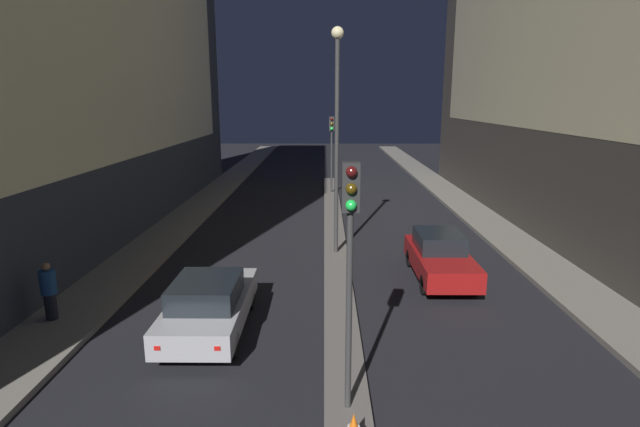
% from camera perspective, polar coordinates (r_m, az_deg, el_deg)
% --- Properties ---
extents(median_strip, '(0.94, 32.79, 0.13)m').
position_cam_1_polar(median_strip, '(22.66, 1.67, -2.51)').
color(median_strip, '#66605B').
rests_on(median_strip, ground).
extents(traffic_light_near, '(0.32, 0.42, 4.89)m').
position_cam_1_polar(traffic_light_near, '(9.13, 3.46, -2.33)').
color(traffic_light_near, '#383838').
rests_on(traffic_light_near, median_strip).
extents(traffic_light_mid, '(0.32, 0.42, 4.89)m').
position_cam_1_polar(traffic_light_mid, '(32.39, 1.34, 8.69)').
color(traffic_light_mid, '#383838').
rests_on(traffic_light_mid, median_strip).
extents(street_lamp, '(0.46, 0.46, 8.55)m').
position_cam_1_polar(street_lamp, '(19.13, 1.94, 11.30)').
color(street_lamp, '#383838').
rests_on(street_lamp, median_strip).
extents(car_left_lane, '(1.93, 4.60, 1.55)m').
position_cam_1_polar(car_left_lane, '(13.79, -12.55, -10.07)').
color(car_left_lane, '#B2B2B7').
rests_on(car_left_lane, ground).
extents(car_right_lane, '(1.79, 4.44, 1.60)m').
position_cam_1_polar(car_right_lane, '(17.74, 13.55, -4.81)').
color(car_right_lane, maroon).
rests_on(car_right_lane, ground).
extents(pedestrian_on_left_sidewalk, '(0.42, 0.42, 1.63)m').
position_cam_1_polar(pedestrian_on_left_sidewalk, '(15.62, -28.57, -7.71)').
color(pedestrian_on_left_sidewalk, black).
rests_on(pedestrian_on_left_sidewalk, sidewalk_left).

